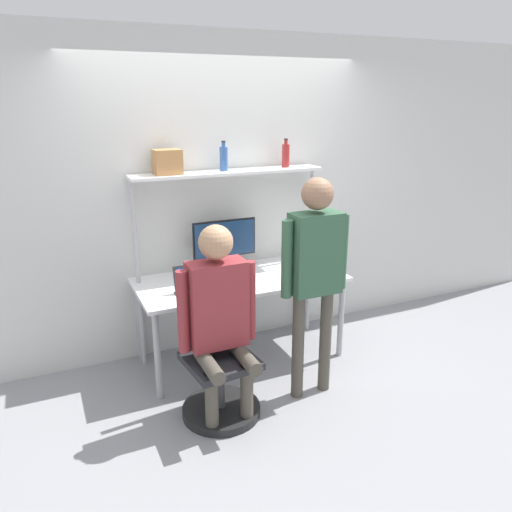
{
  "coord_description": "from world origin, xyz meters",
  "views": [
    {
      "loc": [
        -1.48,
        -3.21,
        2.17
      ],
      "look_at": [
        -0.09,
        -0.1,
        1.09
      ],
      "focal_mm": 35.0,
      "sensor_mm": 36.0,
      "label": 1
    }
  ],
  "objects": [
    {
      "name": "ground_plane",
      "position": [
        0.0,
        0.0,
        0.0
      ],
      "size": [
        12.0,
        12.0,
        0.0
      ],
      "primitive_type": "plane",
      "color": "gray"
    },
    {
      "name": "wall_back",
      "position": [
        0.0,
        0.82,
        1.35
      ],
      "size": [
        8.0,
        0.06,
        2.7
      ],
      "color": "silver",
      "rests_on": "ground_plane"
    },
    {
      "name": "desk",
      "position": [
        0.0,
        0.4,
        0.67
      ],
      "size": [
        1.72,
        0.77,
        0.74
      ],
      "color": "white",
      "rests_on": "ground_plane"
    },
    {
      "name": "shelf_unit",
      "position": [
        0.0,
        0.64,
        1.37
      ],
      "size": [
        1.64,
        0.27,
        1.6
      ],
      "color": "white",
      "rests_on": "ground_plane"
    },
    {
      "name": "monitor",
      "position": [
        -0.05,
        0.62,
        1.0
      ],
      "size": [
        0.56,
        0.19,
        0.45
      ],
      "color": "black",
      "rests_on": "desk"
    },
    {
      "name": "laptop",
      "position": [
        -0.44,
        0.24,
        0.8
      ],
      "size": [
        0.33,
        0.21,
        0.21
      ],
      "color": "#333338",
      "rests_on": "desk"
    },
    {
      "name": "cell_phone",
      "position": [
        -0.15,
        0.24,
        0.74
      ],
      "size": [
        0.07,
        0.15,
        0.01
      ],
      "color": "black",
      "rests_on": "desk"
    },
    {
      "name": "office_chair",
      "position": [
        -0.45,
        -0.26,
        0.27
      ],
      "size": [
        0.56,
        0.56,
        0.9
      ],
      "color": "black",
      "rests_on": "ground_plane"
    },
    {
      "name": "person_seated",
      "position": [
        -0.45,
        -0.31,
        0.82
      ],
      "size": [
        0.56,
        0.47,
        1.39
      ],
      "color": "#4C473D",
      "rests_on": "ground_plane"
    },
    {
      "name": "person_standing",
      "position": [
        0.28,
        -0.32,
        1.06
      ],
      "size": [
        0.53,
        0.22,
        1.66
      ],
      "color": "#4C473D",
      "rests_on": "ground_plane"
    },
    {
      "name": "bottle_blue",
      "position": [
        -0.04,
        0.64,
        1.7
      ],
      "size": [
        0.07,
        0.07,
        0.24
      ],
      "color": "#335999",
      "rests_on": "shelf_unit"
    },
    {
      "name": "bottle_red",
      "position": [
        0.53,
        0.64,
        1.7
      ],
      "size": [
        0.06,
        0.06,
        0.24
      ],
      "color": "maroon",
      "rests_on": "shelf_unit"
    },
    {
      "name": "storage_box",
      "position": [
        -0.51,
        0.64,
        1.69
      ],
      "size": [
        0.21,
        0.16,
        0.19
      ],
      "color": "#B27A47",
      "rests_on": "shelf_unit"
    }
  ]
}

